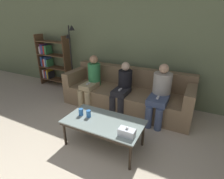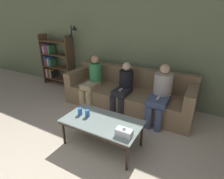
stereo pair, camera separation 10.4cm
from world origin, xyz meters
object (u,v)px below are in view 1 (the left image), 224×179
Objects in this scene: cup_near_left at (89,114)px; standing_lamp at (71,53)px; bookshelf at (51,61)px; coffee_table at (104,123)px; seated_person_mid_left at (123,87)px; couch at (127,94)px; tissue_box at (127,132)px; seated_person_left_end at (92,80)px; seated_person_mid_right at (160,92)px; cup_near_right at (81,112)px.

cup_near_left is 0.07× the size of standing_lamp.
standing_lamp is at bearing -8.98° from bookshelf.
coffee_table is 10.51× the size of cup_near_left.
cup_near_left is at bearing -93.38° from seated_person_mid_left.
tissue_box is at bearing -67.57° from couch.
seated_person_mid_left is (0.07, 1.15, 0.05)m from cup_near_left.
standing_lamp is at bearing 134.67° from cup_near_left.
tissue_box is at bearing -20.28° from coffee_table.
coffee_table is 3.18m from bookshelf.
coffee_table is at bearing -80.45° from seated_person_mid_left.
standing_lamp reaches higher than seated_person_left_end.
bookshelf reaches higher than cup_near_left.
tissue_box is 0.20× the size of seated_person_left_end.
bookshelf is at bearing 162.86° from seated_person_left_end.
couch is 1.61× the size of standing_lamp.
coffee_table is at bearing 1.03° from cup_near_left.
coffee_table is 0.48m from tissue_box.
couch is at bearing 163.74° from seated_person_mid_right.
seated_person_mid_right is (0.13, 1.32, 0.09)m from tissue_box.
cup_near_right is at bearing -129.50° from seated_person_mid_right.
bookshelf is 1.30× the size of seated_person_left_end.
cup_near_right is 1.18m from seated_person_mid_left.
couch is 1.40m from cup_near_left.
cup_near_left is at bearing -92.82° from couch.
seated_person_left_end reaches higher than couch.
cup_near_right is 0.08× the size of bookshelf.
standing_lamp is 1.56× the size of seated_person_mid_right.
cup_near_right is 2.85m from bookshelf.
standing_lamp is 2.43m from seated_person_mid_right.
cup_near_right is 1.29m from seated_person_left_end.
couch is 1.77m from standing_lamp.
cup_near_right is 0.10× the size of seated_person_left_end.
bookshelf is 0.97m from standing_lamp.
tissue_box is 0.15× the size of bookshelf.
standing_lamp is 1.72m from seated_person_mid_left.
seated_person_mid_right is (0.97, 1.17, 0.09)m from cup_near_right.
cup_near_right is (-0.14, -0.01, -0.00)m from cup_near_left.
couch is 0.84m from seated_person_mid_right.
couch is at bearing 112.43° from tissue_box.
tissue_box is 3.64m from bookshelf.
seated_person_mid_left reaches higher than cup_near_right.
cup_near_right is 0.10× the size of seated_person_mid_right.
seated_person_mid_right is at bearing -9.13° from bookshelf.
cup_near_left is 0.51× the size of tissue_box.
standing_lamp reaches higher than bookshelf.
cup_near_left is at bearing -34.83° from bookshelf.
couch is 24.47× the size of cup_near_right.
seated_person_mid_left is at bearing 86.62° from cup_near_left.
couch is at bearing -6.88° from bookshelf.
standing_lamp reaches higher than cup_near_left.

